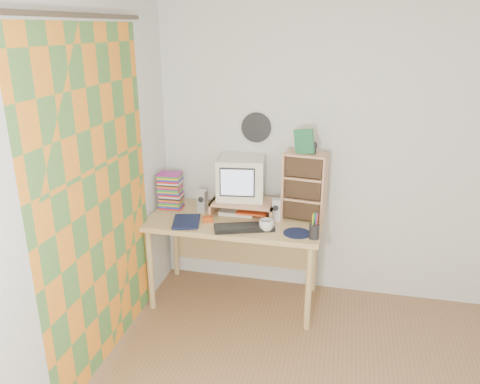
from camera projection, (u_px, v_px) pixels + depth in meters
The scene contains 20 objects.
back_wall at pixel (370, 154), 3.75m from camera, with size 3.50×3.50×0.00m, color silver.
left_wall at pixel (45, 217), 2.52m from camera, with size 3.50×3.50×0.00m, color silver.
curtain at pixel (98, 204), 2.98m from camera, with size 2.20×2.20×0.00m, color orange.
wall_disc at pixel (256, 128), 3.87m from camera, with size 0.25×0.25×0.02m, color black.
desk at pixel (237, 230), 3.90m from camera, with size 1.40×0.70×0.75m.
monitor_riser at pixel (244, 204), 3.85m from camera, with size 0.52×0.30×0.12m.
crt_monitor at pixel (241, 179), 3.84m from camera, with size 0.36×0.36×0.34m, color silver.
speaker_left at pixel (202, 201), 3.90m from camera, with size 0.07×0.07×0.19m, color silver.
speaker_right at pixel (276, 210), 3.74m from camera, with size 0.07×0.07×0.18m, color silver.
keyboard at pixel (244, 228), 3.58m from camera, with size 0.46×0.15×0.03m, color black.
dvd_stack at pixel (171, 193), 3.98m from camera, with size 0.19×0.13×0.27m, color brown, non-canonical shape.
cd_rack at pixel (305, 187), 3.70m from camera, with size 0.33×0.17×0.55m, color tan.
mug at pixel (266, 225), 3.55m from camera, with size 0.11×0.11×0.09m, color silver.
diary at pixel (173, 220), 3.69m from camera, with size 0.25×0.19×0.05m, color #0F1738.
mousepad at pixel (297, 233), 3.52m from camera, with size 0.21×0.21×0.00m, color black.
pen_cup at pixel (314, 229), 3.41m from camera, with size 0.08×0.08×0.15m, color black, non-canonical shape.
papers at pixel (244, 211), 3.90m from camera, with size 0.29×0.21×0.04m, color beige, non-canonical shape.
red_box at pixel (208, 219), 3.72m from camera, with size 0.08×0.05×0.04m, color #B54113.
game_box at pixel (304, 141), 3.57m from camera, with size 0.15×0.03×0.19m, color #1C623A.
webcam at pixel (314, 148), 3.59m from camera, with size 0.06×0.06×0.09m, color black, non-canonical shape.
Camera 1 is at (-0.21, -2.03, 2.22)m, focal length 35.00 mm.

